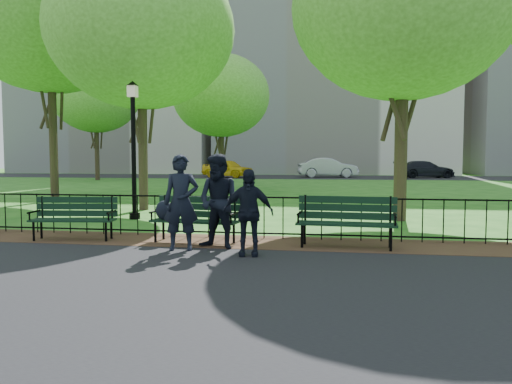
% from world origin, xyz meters
% --- Properties ---
extents(ground, '(120.00, 120.00, 0.00)m').
position_xyz_m(ground, '(0.00, 0.00, 0.00)').
color(ground, '#205D18').
extents(asphalt_path, '(60.00, 9.20, 0.01)m').
position_xyz_m(asphalt_path, '(0.00, -3.40, 0.01)').
color(asphalt_path, black).
rests_on(asphalt_path, ground).
extents(dirt_strip, '(60.00, 1.60, 0.01)m').
position_xyz_m(dirt_strip, '(0.00, 1.50, 0.01)').
color(dirt_strip, '#3C2718').
rests_on(dirt_strip, ground).
extents(far_street, '(70.00, 9.00, 0.01)m').
position_xyz_m(far_street, '(0.00, 35.00, 0.01)').
color(far_street, black).
rests_on(far_street, ground).
extents(iron_fence, '(24.06, 0.06, 1.00)m').
position_xyz_m(iron_fence, '(0.00, 2.00, 0.50)').
color(iron_fence, black).
rests_on(iron_fence, ground).
extents(apartment_west, '(22.00, 15.00, 26.00)m').
position_xyz_m(apartment_west, '(-22.00, 48.00, 13.00)').
color(apartment_west, beige).
rests_on(apartment_west, ground).
extents(apartment_mid, '(24.00, 15.00, 30.00)m').
position_xyz_m(apartment_mid, '(2.00, 48.00, 15.00)').
color(apartment_mid, silver).
rests_on(apartment_mid, ground).
extents(park_bench_main, '(1.82, 0.76, 1.01)m').
position_xyz_m(park_bench_main, '(-0.49, 1.31, 0.60)').
color(park_bench_main, black).
rests_on(park_bench_main, ground).
extents(park_bench_left_a, '(1.76, 0.75, 0.97)m').
position_xyz_m(park_bench_left_a, '(-2.87, 1.25, 0.55)').
color(park_bench_left_a, black).
rests_on(park_bench_left_a, ground).
extents(park_bench_right_a, '(1.90, 0.70, 1.06)m').
position_xyz_m(park_bench_right_a, '(2.69, 1.27, 0.60)').
color(park_bench_right_a, black).
rests_on(park_bench_right_a, ground).
extents(lamppost, '(0.34, 0.34, 3.80)m').
position_xyz_m(lamppost, '(-3.05, 4.79, 2.07)').
color(lamppost, black).
rests_on(lamppost, ground).
extents(tree_near_w, '(5.99, 5.99, 8.35)m').
position_xyz_m(tree_near_w, '(-3.73, 7.15, 5.80)').
color(tree_near_w, '#2D2116').
rests_on(tree_near_w, ground).
extents(tree_near_e, '(5.94, 5.94, 8.28)m').
position_xyz_m(tree_near_e, '(4.19, 5.62, 5.75)').
color(tree_near_e, '#2D2116').
rests_on(tree_near_e, ground).
extents(tree_mid_w, '(7.77, 7.77, 10.83)m').
position_xyz_m(tree_mid_w, '(-8.50, 9.82, 7.52)').
color(tree_mid_w, '#2D2116').
rests_on(tree_mid_w, ground).
extents(tree_far_c, '(5.10, 5.10, 7.11)m').
position_xyz_m(tree_far_c, '(-3.53, 17.44, 4.94)').
color(tree_far_c, '#2D2116').
rests_on(tree_far_c, ground).
extents(tree_far_w, '(6.52, 6.52, 9.09)m').
position_xyz_m(tree_far_w, '(-15.34, 26.89, 6.31)').
color(tree_far_w, '#2D2116').
rests_on(tree_far_w, ground).
extents(person_left, '(0.72, 0.54, 1.76)m').
position_xyz_m(person_left, '(-0.31, 0.47, 0.89)').
color(person_left, black).
rests_on(person_left, asphalt_path).
extents(person_mid, '(0.95, 0.67, 1.77)m').
position_xyz_m(person_mid, '(0.34, 0.75, 0.90)').
color(person_mid, black).
rests_on(person_mid, asphalt_path).
extents(person_right, '(0.91, 0.44, 1.51)m').
position_xyz_m(person_right, '(0.99, 0.15, 0.76)').
color(person_right, black).
rests_on(person_right, asphalt_path).
extents(taxi, '(4.89, 3.56, 1.55)m').
position_xyz_m(taxi, '(-6.63, 32.84, 0.79)').
color(taxi, gold).
rests_on(taxi, far_street).
extents(sedan_silver, '(5.26, 2.72, 1.65)m').
position_xyz_m(sedan_silver, '(1.72, 34.50, 0.84)').
color(sedan_silver, '#95989C').
rests_on(sedan_silver, far_street).
extents(sedan_dark, '(5.16, 3.04, 1.40)m').
position_xyz_m(sedan_dark, '(9.67, 34.59, 0.71)').
color(sedan_dark, black).
rests_on(sedan_dark, far_street).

